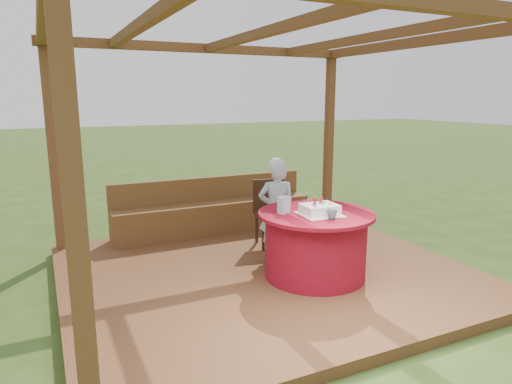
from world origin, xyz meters
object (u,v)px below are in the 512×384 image
(gift_bag, at_px, (284,205))
(drinking_glass, at_px, (332,215))
(bench, at_px, (214,214))
(chair, at_px, (271,209))
(table, at_px, (315,244))
(birthday_cake, at_px, (320,209))
(elderly_woman, at_px, (277,209))

(gift_bag, bearing_deg, drinking_glass, -77.35)
(bench, height_order, chair, chair)
(chair, bearing_deg, bench, 118.87)
(table, bearing_deg, drinking_glass, -94.20)
(birthday_cake, height_order, gift_bag, birthday_cake)
(bench, distance_m, chair, 1.05)
(bench, xyz_separation_m, gift_bag, (0.07, -2.02, 0.57))
(birthday_cake, bearing_deg, table, 78.79)
(table, bearing_deg, bench, 100.88)
(table, xyz_separation_m, elderly_woman, (-0.13, 0.68, 0.27))
(bench, xyz_separation_m, birthday_cake, (0.39, -2.24, 0.53))
(elderly_woman, height_order, birthday_cake, elderly_woman)
(elderly_woman, xyz_separation_m, gift_bag, (-0.20, -0.55, 0.19))
(elderly_woman, bearing_deg, birthday_cake, -81.51)
(bench, distance_m, table, 2.19)
(bench, xyz_separation_m, chair, (0.49, -0.90, 0.23))
(elderly_woman, bearing_deg, bench, 100.74)
(bench, xyz_separation_m, drinking_glass, (0.39, -2.47, 0.53))
(elderly_woman, relative_size, gift_bag, 6.92)
(table, distance_m, birthday_cake, 0.43)
(table, distance_m, drinking_glass, 0.53)
(birthday_cake, bearing_deg, elderly_woman, 98.49)
(table, xyz_separation_m, drinking_glass, (-0.02, -0.33, 0.42))
(table, relative_size, drinking_glass, 11.69)
(elderly_woman, relative_size, birthday_cake, 2.89)
(table, bearing_deg, elderly_woman, 101.18)
(bench, relative_size, birthday_cake, 6.79)
(bench, height_order, table, bench)
(bench, height_order, birthday_cake, birthday_cake)
(chair, relative_size, elderly_woman, 0.69)
(bench, height_order, gift_bag, gift_bag)
(table, distance_m, elderly_woman, 0.74)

